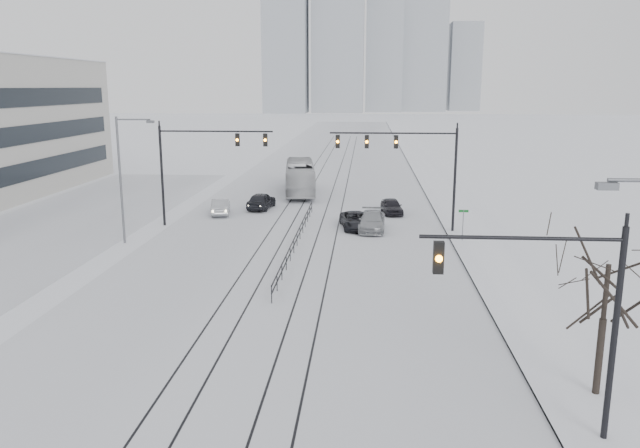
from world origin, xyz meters
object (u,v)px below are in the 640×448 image
at_px(sedan_sb_outer, 221,207).
at_px(sedan_nb_far, 392,206).
at_px(sedan_nb_right, 372,221).
at_px(sedan_nb_front, 356,221).
at_px(box_truck, 300,178).
at_px(sedan_sb_inner, 261,201).
at_px(bare_tree, 607,279).
at_px(traffic_mast_near, 563,304).

relative_size(sedan_sb_outer, sedan_nb_far, 1.06).
height_order(sedan_sb_outer, sedan_nb_right, sedan_nb_right).
distance_m(sedan_nb_front, sedan_nb_right, 1.38).
bearing_deg(box_truck, sedan_sb_inner, 66.56).
relative_size(sedan_sb_inner, sedan_sb_outer, 1.07).
relative_size(sedan_nb_front, sedan_nb_right, 0.94).
distance_m(sedan_sb_inner, sedan_nb_right, 12.84).
bearing_deg(sedan_sb_outer, sedan_sb_inner, -149.59).
bearing_deg(sedan_sb_outer, sedan_nb_front, 148.42).
distance_m(bare_tree, sedan_sb_outer, 38.23).
bearing_deg(bare_tree, traffic_mast_near, -128.76).
xyz_separation_m(sedan_sb_inner, sedan_nb_front, (8.79, -7.45, -0.12)).
relative_size(sedan_sb_outer, sedan_nb_front, 0.90).
relative_size(traffic_mast_near, sedan_sb_inner, 1.55).
xyz_separation_m(bare_tree, sedan_sb_inner, (-17.97, 34.31, -3.72)).
bearing_deg(traffic_mast_near, sedan_nb_front, 102.76).
bearing_deg(bare_tree, sedan_sb_inner, 117.64).
height_order(sedan_nb_front, box_truck, box_truck).
xyz_separation_m(traffic_mast_near, sedan_nb_far, (-3.70, 35.95, -3.89)).
bearing_deg(sedan_sb_inner, traffic_mast_near, 119.71).
xyz_separation_m(bare_tree, sedan_nb_far, (-6.11, 32.94, -3.81)).
xyz_separation_m(bare_tree, sedan_nb_right, (-7.91, 26.32, -3.77)).
xyz_separation_m(sedan_sb_outer, sedan_nb_far, (15.03, 1.31, -0.02)).
relative_size(sedan_nb_right, box_truck, 0.41).
bearing_deg(sedan_nb_right, sedan_nb_far, 76.59).
bearing_deg(sedan_nb_front, sedan_sb_outer, 149.02).
bearing_deg(bare_tree, sedan_nb_far, 100.50).
bearing_deg(sedan_sb_outer, box_truck, -126.82).
bearing_deg(traffic_mast_near, sedan_sb_outer, 118.40).
relative_size(traffic_mast_near, bare_tree, 1.15).
bearing_deg(sedan_nb_far, bare_tree, -87.54).
bearing_deg(traffic_mast_near, sedan_sb_inner, 112.63).
bearing_deg(sedan_nb_front, traffic_mast_near, -86.49).
bearing_deg(sedan_nb_far, sedan_nb_front, -124.80).
distance_m(traffic_mast_near, sedan_nb_front, 30.87).
bearing_deg(sedan_sb_inner, bare_tree, 124.72).
height_order(sedan_sb_inner, sedan_nb_front, sedan_sb_inner).
xyz_separation_m(traffic_mast_near, sedan_sb_inner, (-15.56, 37.32, -3.79)).
xyz_separation_m(traffic_mast_near, sedan_nb_front, (-6.76, 29.87, -3.91)).
distance_m(bare_tree, sedan_nb_front, 28.65).
xyz_separation_m(sedan_nb_far, box_truck, (-9.20, 10.13, 1.03)).
bearing_deg(bare_tree, box_truck, 109.57).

